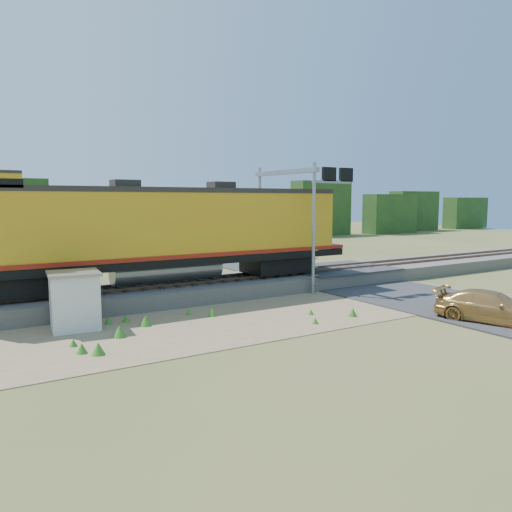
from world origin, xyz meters
TOP-DOWN VIEW (x-y plane):
  - ground at (0.00, 0.00)m, footprint 140.00×140.00m
  - ballast at (0.00, 6.00)m, footprint 70.00×5.00m
  - rails at (0.00, 6.00)m, footprint 70.00×1.54m
  - dirt_shoulder at (-2.00, 0.50)m, footprint 26.00×8.00m
  - road at (7.00, 0.74)m, footprint 7.00×66.00m
  - tree_line_north at (0.00, 38.00)m, footprint 130.00×3.00m
  - weed_clumps at (-3.50, 0.10)m, footprint 15.00×6.20m
  - locomotive at (-5.00, 6.00)m, footprint 21.41×3.27m
  - shed at (-10.20, 2.30)m, footprint 2.19×2.19m
  - signal_gantry at (3.18, 5.33)m, footprint 2.90×6.20m
  - car at (5.22, -6.05)m, footprint 3.26×5.04m

SIDE VIEW (x-z plane):
  - ground at x=0.00m, z-range 0.00..0.00m
  - weed_clumps at x=-3.50m, z-range -0.28..0.28m
  - dirt_shoulder at x=-2.00m, z-range 0.00..0.03m
  - road at x=7.00m, z-range -0.34..0.52m
  - ballast at x=0.00m, z-range 0.00..0.80m
  - car at x=5.22m, z-range 0.00..1.36m
  - rails at x=0.00m, z-range 0.80..0.96m
  - shed at x=-10.20m, z-range 0.01..2.38m
  - tree_line_north at x=0.00m, z-range -0.18..6.32m
  - locomotive at x=-5.00m, z-range 0.92..6.45m
  - signal_gantry at x=3.18m, z-range 1.81..9.11m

